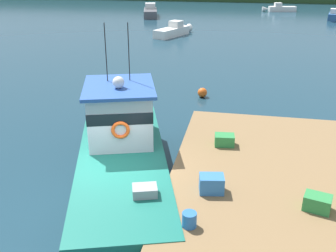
{
  "coord_description": "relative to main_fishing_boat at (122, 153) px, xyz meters",
  "views": [
    {
      "loc": [
        3.52,
        -9.49,
        6.57
      ],
      "look_at": [
        1.2,
        2.4,
        1.4
      ],
      "focal_mm": 42.14,
      "sensor_mm": 36.0,
      "label": 1
    }
  ],
  "objects": [
    {
      "name": "moored_boat_far_left",
      "position": [
        -3.02,
        25.71,
        -0.56
      ],
      "size": [
        2.98,
        5.04,
        1.29
      ],
      "color": "white",
      "rests_on": "ground"
    },
    {
      "name": "moored_boat_outer_mooring",
      "position": [
        13.48,
        39.68,
        -0.58
      ],
      "size": [
        2.08,
        4.94,
        1.23
      ],
      "color": "#285184",
      "rests_on": "ground"
    },
    {
      "name": "ground_plane",
      "position": [
        -0.03,
        -0.94,
        -1.01
      ],
      "size": [
        200.0,
        200.0,
        0.0
      ],
      "primitive_type": "plane",
      "color": "#193847"
    },
    {
      "name": "mooring_buoy_spare_mooring",
      "position": [
        1.54,
        8.75,
        -0.77
      ],
      "size": [
        0.48,
        0.48,
        0.48
      ],
      "primitive_type": "sphere",
      "color": "#EA5B19",
      "rests_on": "ground"
    },
    {
      "name": "moored_boat_far_right",
      "position": [
        7.72,
        46.07,
        -0.62
      ],
      "size": [
        4.5,
        1.72,
        1.12
      ],
      "color": "silver",
      "rests_on": "ground"
    },
    {
      "name": "crate_single_far",
      "position": [
        2.94,
        -1.97,
        0.41
      ],
      "size": [
        0.67,
        0.53,
        0.44
      ],
      "primitive_type": "cube",
      "rotation": [
        0.0,
        0.0,
        0.17
      ],
      "color": "#3370B2",
      "rests_on": "dock"
    },
    {
      "name": "moored_boat_mid_harbor",
      "position": [
        -8.18,
        38.04,
        -0.48
      ],
      "size": [
        2.6,
        6.12,
        1.53
      ],
      "color": "#4C4C51",
      "rests_on": "ground"
    },
    {
      "name": "bait_bucket",
      "position": [
        2.6,
        -3.44,
        0.36
      ],
      "size": [
        0.32,
        0.32,
        0.34
      ],
      "primitive_type": "cylinder",
      "color": "#2866B2",
      "rests_on": "dock"
    },
    {
      "name": "dock",
      "position": [
        4.77,
        -0.94,
        0.07
      ],
      "size": [
        6.0,
        9.0,
        1.2
      ],
      "color": "#4C3D2D",
      "rests_on": "ground"
    },
    {
      "name": "crate_single_by_cleat",
      "position": [
        3.09,
        0.78,
        0.37
      ],
      "size": [
        0.64,
        0.5,
        0.34
      ],
      "primitive_type": "cube",
      "rotation": [
        0.0,
        0.0,
        0.1
      ],
      "color": "#2D8442",
      "rests_on": "dock"
    },
    {
      "name": "crate_stack_mid_dock",
      "position": [
        5.41,
        -2.26,
        0.38
      ],
      "size": [
        0.7,
        0.59,
        0.37
      ],
      "primitive_type": "cube",
      "rotation": [
        0.0,
        0.0,
        -0.28
      ],
      "color": "#2D8442",
      "rests_on": "dock"
    },
    {
      "name": "main_fishing_boat",
      "position": [
        0.0,
        0.0,
        0.0
      ],
      "size": [
        4.85,
        9.89,
        4.8
      ],
      "color": "#196B5B",
      "rests_on": "ground"
    }
  ]
}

